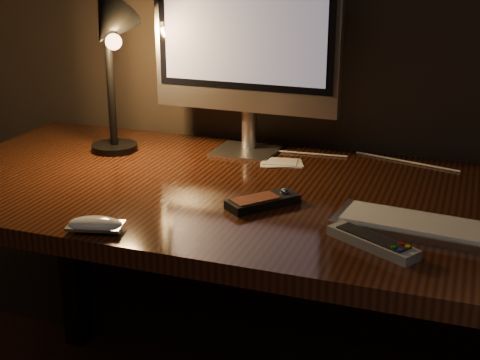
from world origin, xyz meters
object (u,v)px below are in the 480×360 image
(media_remote, at_px, (263,201))
(desk_lamp, at_px, (110,49))
(keyboard, at_px, (459,232))
(monitor, at_px, (245,36))
(tv_remote, at_px, (372,242))
(mouse, at_px, (96,226))
(desk, at_px, (269,231))

(media_remote, relative_size, desk_lamp, 0.38)
(keyboard, distance_m, desk_lamp, 0.94)
(desk_lamp, bearing_deg, keyboard, -27.09)
(monitor, bearing_deg, tv_remote, -47.87)
(mouse, bearing_deg, tv_remote, -2.12)
(mouse, bearing_deg, desk_lamp, 101.13)
(monitor, xyz_separation_m, mouse, (-0.10, -0.59, -0.30))
(desk, distance_m, media_remote, 0.22)
(desk_lamp, bearing_deg, media_remote, -36.23)
(keyboard, bearing_deg, tv_remote, -138.22)
(monitor, height_order, keyboard, monitor)
(media_remote, bearing_deg, keyboard, -54.37)
(keyboard, bearing_deg, desk, 162.82)
(mouse, relative_size, desk_lamp, 0.26)
(mouse, bearing_deg, keyboard, 3.80)
(media_remote, height_order, desk_lamp, desk_lamp)
(mouse, height_order, desk_lamp, desk_lamp)
(keyboard, relative_size, media_remote, 3.00)
(monitor, distance_m, desk_lamp, 0.34)
(desk, bearing_deg, monitor, 124.33)
(keyboard, height_order, desk_lamp, desk_lamp)
(desk, height_order, mouse, mouse)
(desk, relative_size, keyboard, 3.40)
(keyboard, bearing_deg, monitor, 152.45)
(monitor, relative_size, mouse, 4.93)
(desk, height_order, media_remote, media_remote)
(mouse, xyz_separation_m, media_remote, (0.26, 0.23, 0.00))
(tv_remote, bearing_deg, desk_lamp, -175.16)
(desk, xyz_separation_m, keyboard, (0.43, -0.19, 0.14))
(media_remote, height_order, tv_remote, media_remote)
(monitor, relative_size, desk_lamp, 1.26)
(desk, distance_m, mouse, 0.48)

